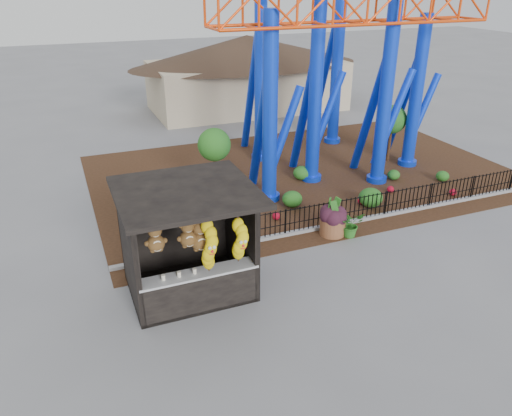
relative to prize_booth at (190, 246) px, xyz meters
name	(u,v)px	position (x,y,z in m)	size (l,w,h in m)	color
ground	(305,288)	(3.00, -0.91, -1.53)	(120.00, 120.00, 0.00)	slate
mulch_bed	(303,173)	(7.00, 7.09, -1.52)	(18.00, 12.00, 0.02)	#331E11
curb	(366,219)	(7.00, 2.09, -1.47)	(18.00, 0.18, 0.12)	gray
prize_booth	(190,246)	(0.00, 0.00, 0.00)	(3.50, 3.40, 3.12)	black
picket_fence	(388,204)	(7.90, 2.09, -1.03)	(12.20, 0.06, 1.00)	black
roller_coaster	(331,18)	(8.11, 7.32, 4.91)	(11.00, 6.37, 10.82)	#0D37E4
terracotta_planter	(332,226)	(5.33, 1.61, -1.23)	(0.87, 0.87, 0.60)	brown
planter_foliage	(334,210)	(5.33, 1.61, -0.61)	(0.70, 0.70, 0.64)	black
potted_plant	(351,224)	(5.82, 1.28, -1.08)	(0.82, 0.71, 0.91)	#26591A
landscaping	(348,189)	(7.51, 4.20, -1.22)	(8.50, 4.31, 0.72)	#235D1B
pavilion	(247,60)	(9.00, 19.09, 1.53)	(15.00, 15.00, 4.80)	#BFAD8C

